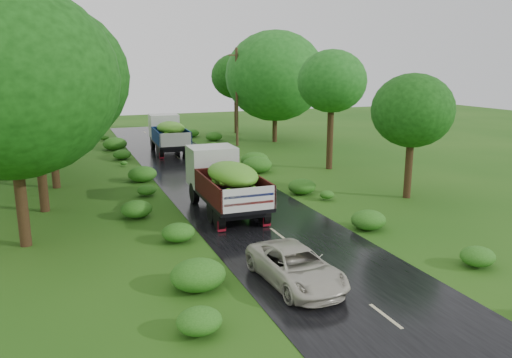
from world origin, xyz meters
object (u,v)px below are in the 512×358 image
car (296,266)px  truck_far (168,132)px  truck_near (223,178)px  utility_pole (237,96)px

car → truck_far: bearing=84.1°
truck_near → utility_pole: (7.58, 19.43, 2.82)m
truck_far → car: bearing=-90.3°
truck_near → truck_far: truck_near is taller
truck_near → utility_pole: bearing=69.9°
truck_far → car: size_ratio=1.62×
truck_near → truck_far: size_ratio=0.99×
truck_near → truck_far: bearing=88.1°
truck_far → car: 27.86m
utility_pole → truck_near: bearing=-118.7°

